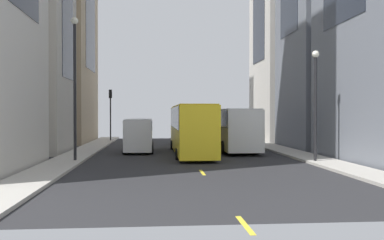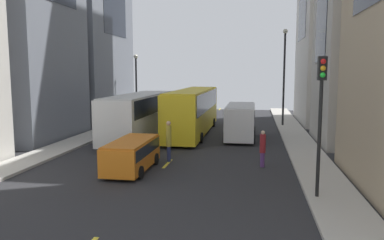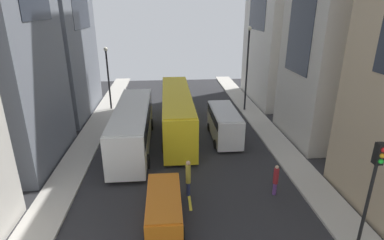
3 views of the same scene
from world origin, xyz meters
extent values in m
plane|color=#28282B|center=(0.00, 0.00, 0.00)|extent=(41.86, 41.86, 0.00)
cube|color=#B2ADA3|center=(-7.84, 0.00, 0.07)|extent=(2.18, 44.00, 0.15)
cube|color=#B2ADA3|center=(7.84, 0.00, 0.07)|extent=(2.18, 44.00, 0.15)
cube|color=yellow|center=(0.00, -10.50, 0.01)|extent=(0.16, 2.00, 0.01)
cube|color=yellow|center=(0.00, 0.00, 0.01)|extent=(0.16, 2.00, 0.01)
cube|color=yellow|center=(0.00, 10.50, 0.01)|extent=(0.16, 2.00, 0.01)
cube|color=yellow|center=(0.00, 21.00, 0.01)|extent=(0.16, 2.00, 0.01)
cube|color=silver|center=(-3.89, -2.85, 1.77)|extent=(2.55, 11.56, 3.00)
cube|color=black|center=(-3.89, -2.85, 2.62)|extent=(2.60, 10.64, 1.20)
cube|color=beige|center=(-3.89, -2.85, 3.31)|extent=(2.45, 11.10, 0.08)
cylinder|color=black|center=(-5.06, 0.74, 0.50)|extent=(0.46, 1.00, 1.00)
cylinder|color=black|center=(-2.72, 0.74, 0.50)|extent=(0.46, 1.00, 1.00)
cylinder|color=black|center=(-5.06, -6.43, 0.50)|extent=(0.46, 1.00, 1.00)
cylinder|color=black|center=(-2.72, -6.43, 0.50)|extent=(0.46, 1.00, 1.00)
cube|color=yellow|center=(-0.28, 0.11, 1.86)|extent=(2.45, 13.60, 3.30)
cube|color=black|center=(-0.28, 0.11, 2.72)|extent=(2.50, 12.51, 1.48)
cube|color=gold|center=(-0.28, 0.11, 3.55)|extent=(2.35, 13.05, 0.08)
cylinder|color=black|center=(-1.40, 4.32, 0.38)|extent=(0.44, 0.76, 0.76)
cylinder|color=black|center=(0.85, 4.32, 0.38)|extent=(0.44, 0.76, 0.76)
cylinder|color=black|center=(-1.40, -4.11, 0.38)|extent=(0.44, 0.76, 0.76)
cylinder|color=black|center=(0.85, -4.11, 0.38)|extent=(0.44, 0.76, 0.76)
cube|color=white|center=(3.63, -1.89, 1.35)|extent=(2.05, 5.95, 2.30)
cube|color=black|center=(3.63, -1.89, 2.10)|extent=(2.09, 5.48, 0.69)
cube|color=silver|center=(3.63, -1.89, 2.54)|extent=(1.97, 5.72, 0.08)
cylinder|color=black|center=(2.69, -0.05, 0.36)|extent=(0.37, 0.72, 0.72)
cylinder|color=black|center=(4.58, -0.05, 0.36)|extent=(0.37, 0.72, 0.72)
cylinder|color=black|center=(2.69, -3.74, 0.36)|extent=(0.37, 0.72, 0.72)
cylinder|color=black|center=(4.58, -3.74, 0.36)|extent=(0.37, 0.72, 0.72)
cube|color=orange|center=(-1.46, -12.19, 0.83)|extent=(1.76, 4.56, 1.33)
cube|color=black|center=(-1.46, -12.19, 1.17)|extent=(1.79, 4.20, 0.56)
cube|color=#BE6115|center=(-1.46, -12.19, 1.54)|extent=(1.69, 4.38, 0.08)
cylinder|color=black|center=(-2.27, -10.78, 0.31)|extent=(0.32, 0.62, 0.62)
cylinder|color=black|center=(-0.65, -10.78, 0.31)|extent=(0.32, 0.62, 0.62)
cylinder|color=black|center=(-2.27, -13.61, 0.31)|extent=(0.32, 0.62, 0.62)
cylinder|color=black|center=(-0.65, -13.61, 0.31)|extent=(0.32, 0.62, 0.62)
cylinder|color=#593372|center=(5.13, -10.35, 0.39)|extent=(0.23, 0.23, 0.77)
cylinder|color=maroon|center=(5.13, -10.35, 1.26)|extent=(0.31, 0.31, 0.98)
sphere|color=beige|center=(5.13, -10.35, 1.85)|extent=(0.21, 0.21, 0.21)
cylinder|color=navy|center=(-0.03, -10.00, 0.43)|extent=(0.22, 0.22, 0.87)
cylinder|color=gold|center=(-0.03, -10.00, 1.46)|extent=(0.30, 0.30, 1.18)
sphere|color=tan|center=(-0.03, -10.00, 2.18)|extent=(0.26, 0.26, 0.26)
cylinder|color=black|center=(7.15, -15.34, 2.42)|extent=(0.14, 0.14, 4.54)
cube|color=black|center=(7.15, -15.34, 5.14)|extent=(0.32, 0.32, 0.90)
sphere|color=red|center=(7.15, -15.52, 5.39)|extent=(0.20, 0.20, 0.20)
sphere|color=orange|center=(7.15, -15.52, 5.14)|extent=(0.20, 0.20, 0.20)
sphere|color=green|center=(7.15, -15.52, 4.89)|extent=(0.20, 0.20, 0.20)
cylinder|color=black|center=(7.25, 5.25, 4.31)|extent=(0.18, 0.18, 8.31)
sphere|color=silver|center=(7.25, 5.25, 8.64)|extent=(0.44, 0.44, 0.44)
cylinder|color=black|center=(-7.25, 6.87, 3.27)|extent=(0.18, 0.18, 6.24)
sphere|color=silver|center=(-7.25, 6.87, 6.57)|extent=(0.44, 0.44, 0.44)
camera|label=1|loc=(2.41, 32.47, 2.97)|focal=40.96mm
camera|label=2|loc=(4.66, -30.39, 4.99)|focal=35.54mm
camera|label=3|loc=(-1.15, -25.38, 10.55)|focal=28.29mm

